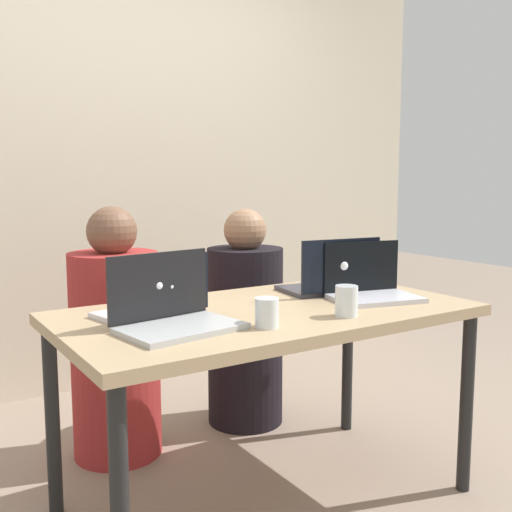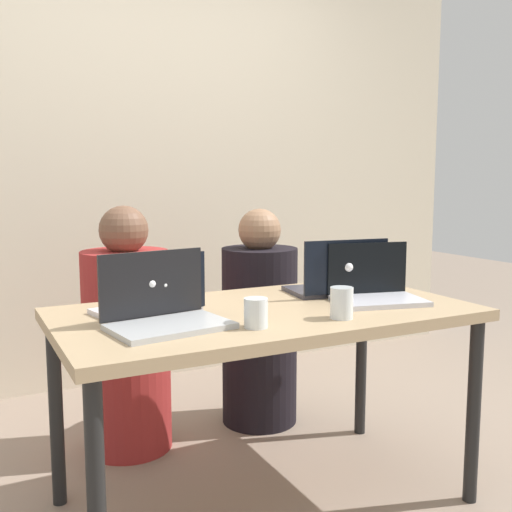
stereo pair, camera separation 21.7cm
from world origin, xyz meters
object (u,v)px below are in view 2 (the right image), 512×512
object	(u,v)px
person_on_right	(259,328)
water_glass_left	(256,315)
laptop_back_left	(151,301)
person_on_left	(127,343)
laptop_back_right	(337,282)
laptop_front_right	(375,289)
water_glass_right	(342,305)
laptop_front_left	(164,311)

from	to	relation	value
person_on_right	water_glass_left	bearing A→B (deg)	69.16
laptop_back_left	water_glass_left	size ratio (longest dim) A/B	4.03
person_on_left	laptop_back_left	bearing A→B (deg)	71.90
laptop_back_right	water_glass_left	xyz separation A→B (m)	(-0.53, -0.33, -0.01)
laptop_front_right	water_glass_left	size ratio (longest dim) A/B	3.92
water_glass_left	laptop_back_left	bearing A→B (deg)	125.89
person_on_right	laptop_back_left	bearing A→B (deg)	46.20
person_on_right	water_glass_right	xyz separation A→B (m)	(-0.17, -0.92, 0.31)
person_on_left	water_glass_left	bearing A→B (deg)	88.79
person_on_left	laptop_front_right	size ratio (longest dim) A/B	2.95
water_glass_left	laptop_front_left	bearing A→B (deg)	150.27
laptop_back_right	water_glass_left	bearing A→B (deg)	39.56
laptop_back_left	laptop_front_left	world-z (taller)	laptop_front_left
laptop_back_left	person_on_right	bearing A→B (deg)	-152.98
person_on_right	laptop_front_left	world-z (taller)	person_on_right
person_on_left	person_on_right	xyz separation A→B (m)	(0.65, 0.00, -0.01)
laptop_back_right	water_glass_left	size ratio (longest dim) A/B	4.12
laptop_front_right	laptop_back_right	bearing A→B (deg)	117.70
laptop_back_left	water_glass_left	bearing A→B (deg)	113.81
laptop_front_right	water_glass_right	size ratio (longest dim) A/B	3.50
laptop_front_right	water_glass_left	bearing A→B (deg)	-152.06
laptop_front_left	laptop_back_left	bearing A→B (deg)	76.90
water_glass_right	water_glass_left	bearing A→B (deg)	176.57
person_on_left	laptop_front_left	distance (m)	0.82
laptop_front_left	water_glass_right	xyz separation A→B (m)	(0.56, -0.16, -0.00)
laptop_back_right	laptop_front_left	bearing A→B (deg)	21.24
laptop_front_left	water_glass_left	distance (m)	0.29
laptop_front_left	water_glass_right	world-z (taller)	laptop_front_left
laptop_front_right	water_glass_right	world-z (taller)	laptop_front_right
laptop_back_right	laptop_front_right	world-z (taller)	laptop_back_right
person_on_left	laptop_back_left	distance (m)	0.66
person_on_left	laptop_front_right	distance (m)	1.11
water_glass_left	water_glass_right	distance (m)	0.31
laptop_back_right	water_glass_right	xyz separation A→B (m)	(-0.23, -0.35, -0.00)
laptop_front_right	water_glass_left	distance (m)	0.60
laptop_back_right	laptop_front_right	size ratio (longest dim) A/B	1.05
water_glass_right	laptop_front_left	bearing A→B (deg)	163.89
person_on_right	water_glass_right	distance (m)	0.99
laptop_back_left	laptop_front_left	bearing A→B (deg)	73.08
person_on_left	water_glass_right	xyz separation A→B (m)	(0.48, -0.92, 0.30)
water_glass_left	person_on_left	bearing A→B (deg)	100.80
person_on_left	laptop_front_right	bearing A→B (deg)	123.03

